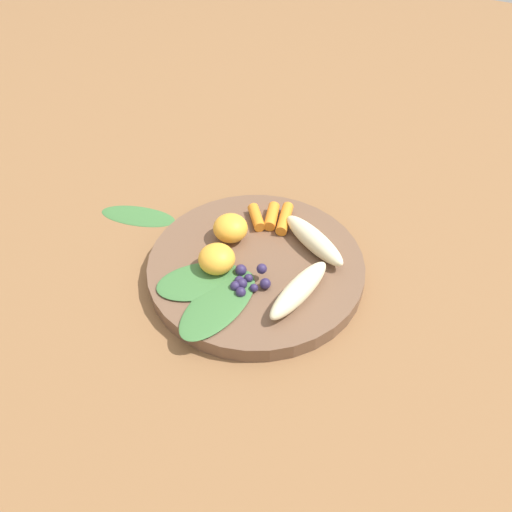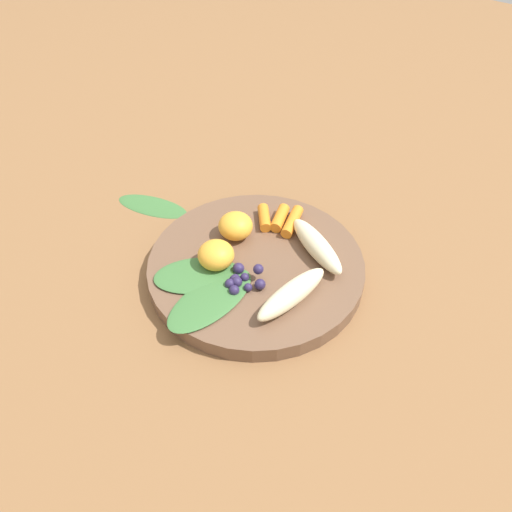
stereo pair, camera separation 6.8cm
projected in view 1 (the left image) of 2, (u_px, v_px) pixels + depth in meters
ground_plane at (256, 273)px, 0.70m from camera, size 2.40×2.40×0.00m
bowl at (256, 268)px, 0.69m from camera, size 0.28×0.28×0.02m
banana_peeled_left at (314, 240)px, 0.70m from camera, size 0.11×0.08×0.03m
banana_peeled_right at (299, 290)px, 0.63m from camera, size 0.05×0.12×0.03m
orange_segment_near at (217, 259)px, 0.67m from camera, size 0.05×0.05×0.03m
orange_segment_far at (230, 228)px, 0.71m from camera, size 0.05×0.05×0.03m
carrot_front at (284, 218)px, 0.74m from camera, size 0.03×0.06×0.02m
carrot_mid_left at (272, 216)px, 0.74m from camera, size 0.03×0.05×0.02m
carrot_mid_right at (256, 217)px, 0.74m from camera, size 0.04×0.04×0.02m
blueberry_pile at (247, 281)px, 0.65m from camera, size 0.05×0.05×0.02m
kale_leaf_left at (200, 281)px, 0.66m from camera, size 0.12×0.12×0.00m
kale_leaf_right at (218, 304)px, 0.63m from camera, size 0.07×0.13×0.00m
kale_leaf_stray at (138, 215)px, 0.78m from camera, size 0.12×0.07×0.01m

